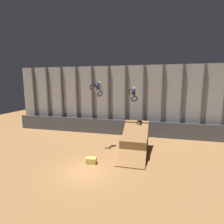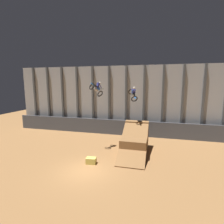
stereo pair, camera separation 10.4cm
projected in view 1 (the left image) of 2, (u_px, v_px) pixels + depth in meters
name	position (u px, v px, depth m)	size (l,w,h in m)	color
ground_plane	(87.00, 171.00, 14.68)	(60.00, 60.00, 0.00)	olive
arena_back_wall	(117.00, 100.00, 25.58)	(32.00, 0.40, 9.79)	#ADB2B7
lower_barrier	(115.00, 127.00, 24.97)	(31.36, 0.20, 2.16)	#474C56
dirt_ramp	(135.00, 142.00, 18.77)	(2.65, 5.93, 3.14)	brown
rider_bike_left_air	(97.00, 88.00, 18.73)	(1.44, 1.81, 1.67)	black
rider_bike_right_air	(133.00, 94.00, 19.43)	(1.37, 1.83, 1.70)	black
hay_bale_trackside	(91.00, 161.00, 16.00)	(0.97, 0.71, 0.57)	#CCB751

